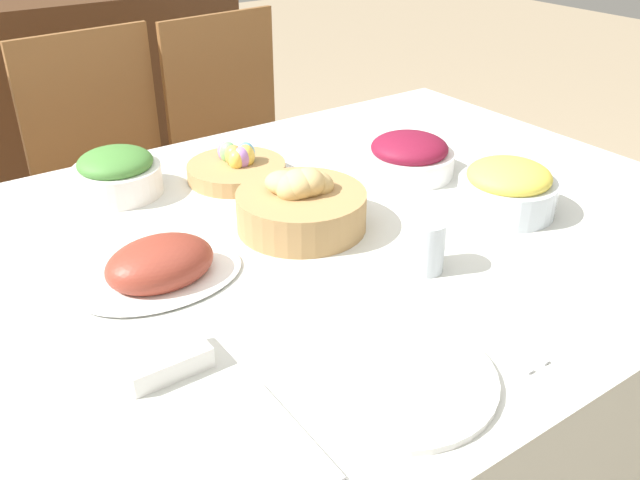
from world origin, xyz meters
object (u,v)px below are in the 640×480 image
object	(u,v)px
ham_platter	(161,266)
drinking_cup	(425,246)
egg_basket	(237,167)
green_salad_bowl	(117,173)
chair_far_center	(119,185)
fork	(297,429)
bread_basket	(301,205)
chair_far_right	(246,153)
beet_salad_bowl	(409,156)
dinner_plate	(396,377)
butter_dish	(165,359)
sideboard	(102,108)
knife	(480,337)
spoon	(494,330)
pineapple_bowl	(507,188)

from	to	relation	value
ham_platter	drinking_cup	size ratio (longest dim) A/B	3.08
egg_basket	green_salad_bowl	distance (m)	0.25
chair_far_center	fork	size ratio (longest dim) A/B	4.83
bread_basket	fork	size ratio (longest dim) A/B	1.28
chair_far_right	drinking_cup	world-z (taller)	chair_far_right
beet_salad_bowl	dinner_plate	bearing A→B (deg)	-132.80
green_salad_bowl	butter_dish	bearing A→B (deg)	-104.72
egg_basket	ham_platter	bearing A→B (deg)	-135.93
sideboard	knife	distance (m)	2.25
knife	drinking_cup	size ratio (longest dim) A/B	2.10
spoon	knife	bearing A→B (deg)	179.02
bread_basket	beet_salad_bowl	distance (m)	0.35
chair_far_center	egg_basket	bearing A→B (deg)	-89.54
egg_basket	dinner_plate	distance (m)	0.73
sideboard	beet_salad_bowl	distance (m)	1.74
ham_platter	knife	bearing A→B (deg)	-52.75
knife	butter_dish	bearing A→B (deg)	154.62
drinking_cup	knife	bearing A→B (deg)	-108.86
ham_platter	dinner_plate	size ratio (longest dim) A/B	1.04
spoon	butter_dish	world-z (taller)	butter_dish
beet_salad_bowl	ham_platter	bearing A→B (deg)	-170.91
knife	spoon	world-z (taller)	same
sideboard	ham_platter	size ratio (longest dim) A/B	3.90
chair_far_right	sideboard	xyz separation A→B (m)	(-0.19, 0.87, -0.04)
sideboard	knife	size ratio (longest dim) A/B	5.72
fork	bread_basket	bearing A→B (deg)	56.65
spoon	green_salad_bowl	bearing A→B (deg)	108.63
pineapple_bowl	dinner_plate	distance (m)	0.58
beet_salad_bowl	butter_dish	distance (m)	0.79
beet_salad_bowl	dinner_plate	xyz separation A→B (m)	(-0.48, -0.52, -0.04)
fork	butter_dish	xyz separation A→B (m)	(-0.08, 0.20, 0.01)
dinner_plate	fork	xyz separation A→B (m)	(-0.16, -0.00, -0.00)
ham_platter	knife	world-z (taller)	ham_platter
ham_platter	butter_dish	xyz separation A→B (m)	(-0.09, -0.22, -0.01)
chair_far_center	ham_platter	size ratio (longest dim) A/B	3.29
pineapple_bowl	spoon	world-z (taller)	pineapple_bowl
drinking_cup	bread_basket	bearing A→B (deg)	109.14
chair_far_right	butter_dish	bearing A→B (deg)	-129.51
beet_salad_bowl	dinner_plate	size ratio (longest dim) A/B	0.74
ham_platter	chair_far_right	bearing A→B (deg)	54.12
chair_far_center	dinner_plate	bearing A→B (deg)	-99.22
dinner_plate	knife	xyz separation A→B (m)	(0.16, -0.00, -0.00)
egg_basket	pineapple_bowl	xyz separation A→B (m)	(0.36, -0.45, 0.02)
green_salad_bowl	spoon	distance (m)	0.84
green_salad_bowl	fork	bearing A→B (deg)	-95.15
spoon	beet_salad_bowl	bearing A→B (deg)	59.86
chair_far_right	green_salad_bowl	xyz separation A→B (m)	(-0.61, -0.56, 0.28)
beet_salad_bowl	knife	bearing A→B (deg)	-121.62
green_salad_bowl	drinking_cup	xyz separation A→B (m)	(0.32, -0.60, -0.00)
butter_dish	ham_platter	bearing A→B (deg)	67.74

